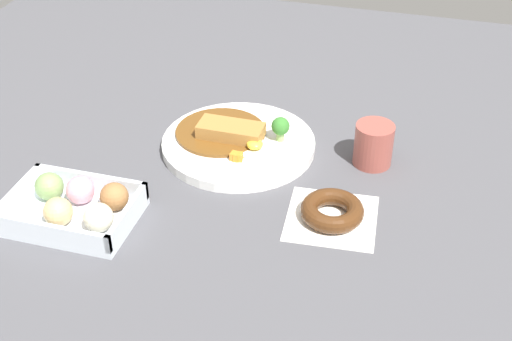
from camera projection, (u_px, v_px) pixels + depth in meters
name	position (u px, v px, depth m)	size (l,w,h in m)	color
ground_plane	(227.00, 170.00, 1.20)	(1.60, 1.60, 0.00)	#4C4C51
curry_plate	(236.00, 141.00, 1.25)	(0.28, 0.28, 0.06)	white
donut_box	(76.00, 207.00, 1.08)	(0.20, 0.14, 0.06)	silver
chocolate_ring_donut	(332.00, 211.00, 1.08)	(0.15, 0.15, 0.03)	white
coffee_mug	(374.00, 145.00, 1.20)	(0.07, 0.07, 0.08)	#9E4C42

